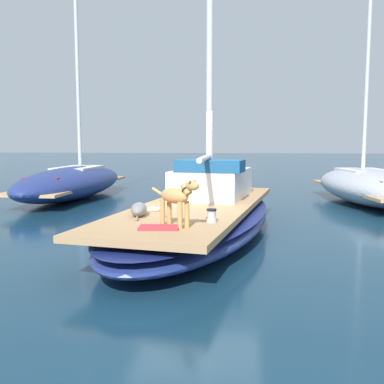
% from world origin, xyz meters
% --- Properties ---
extents(ground_plane, '(120.00, 120.00, 0.00)m').
position_xyz_m(ground_plane, '(0.00, 0.00, 0.00)').
color(ground_plane, '#143347').
extents(sailboat_main, '(3.70, 7.56, 0.66)m').
position_xyz_m(sailboat_main, '(0.00, 0.00, 0.34)').
color(sailboat_main, navy).
rests_on(sailboat_main, ground).
extents(mast_main, '(0.14, 2.27, 7.11)m').
position_xyz_m(mast_main, '(0.15, 0.74, 3.85)').
color(mast_main, silver).
rests_on(mast_main, sailboat_main).
extents(cabin_house, '(1.75, 2.43, 0.84)m').
position_xyz_m(cabin_house, '(0.20, 1.10, 1.01)').
color(cabin_house, silver).
rests_on(cabin_house, sailboat_main).
extents(dog_grey, '(0.35, 0.95, 0.22)m').
position_xyz_m(dog_grey, '(-0.82, -1.44, 0.77)').
color(dog_grey, gray).
rests_on(dog_grey, sailboat_main).
extents(dog_tan, '(0.79, 0.64, 0.70)m').
position_xyz_m(dog_tan, '(-0.06, -2.34, 1.08)').
color(dog_tan, tan).
rests_on(dog_tan, sailboat_main).
extents(deck_winch, '(0.16, 0.16, 0.21)m').
position_xyz_m(deck_winch, '(0.40, -1.92, 0.76)').
color(deck_winch, '#B7B7BC').
rests_on(deck_winch, sailboat_main).
extents(coiled_rope, '(0.32, 0.32, 0.04)m').
position_xyz_m(coiled_rope, '(-0.72, -0.88, 0.68)').
color(coiled_rope, beige).
rests_on(coiled_rope, sailboat_main).
extents(deck_towel, '(0.59, 0.40, 0.03)m').
position_xyz_m(deck_towel, '(-0.30, -2.47, 0.68)').
color(deck_towel, '#C6333D').
rests_on(deck_towel, sailboat_main).
extents(moored_boat_port_side, '(2.32, 6.99, 7.43)m').
position_xyz_m(moored_boat_port_side, '(-4.69, 5.44, 0.56)').
color(moored_boat_port_side, navy).
rests_on(moored_boat_port_side, ground).
extents(moored_boat_starboard_side, '(3.15, 6.30, 7.78)m').
position_xyz_m(moored_boat_starboard_side, '(4.67, 5.18, 0.56)').
color(moored_boat_starboard_side, '#B2B7C1').
rests_on(moored_boat_starboard_side, ground).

